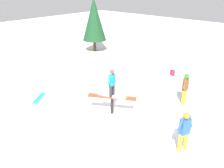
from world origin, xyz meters
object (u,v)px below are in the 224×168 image
Objects in this scene: pine_tree_far at (94,19)px; backpack_on_snow at (172,73)px; loose_snowboard_white at (118,89)px; loose_snowboard_cyan at (39,98)px; bystander_blue at (185,130)px; main_rider_on_rail at (112,83)px; bystander_brown at (185,87)px; rail_feature at (112,99)px.

backpack_on_snow is at bearing 174.48° from pine_tree_far.
loose_snowboard_cyan is (2.29, 3.71, 0.00)m from loose_snowboard_white.
bystander_blue is 6.04m from loose_snowboard_white.
backpack_on_snow is at bearing -102.55° from main_rider_on_rail.
bystander_brown is 1.05× the size of loose_snowboard_white.
pine_tree_far is (8.00, -0.77, 2.55)m from backpack_on_snow.
backpack_on_snow is (-3.50, -7.73, 0.16)m from loose_snowboard_cyan.
bystander_blue is at bearing 61.66° from loose_snowboard_cyan.
loose_snowboard_white is at bearing -71.42° from main_rider_on_rail.
loose_snowboard_white is at bearing -65.77° from backpack_on_snow.
bystander_brown reaches higher than backpack_on_snow.
bystander_brown is 3.85m from bystander_blue.
bystander_blue is at bearing 148.55° from pine_tree_far.
loose_snowboard_cyan is at bearing 132.04° from loose_snowboard_white.
bystander_blue is 0.35× the size of pine_tree_far.
rail_feature is at bearing 0.00° from main_rider_on_rail.
bystander_blue reaches higher than rail_feature.
bystander_brown is 1.20× the size of loose_snowboard_cyan.
loose_snowboard_cyan is (7.66, 1.07, -0.85)m from bystander_blue.
main_rider_on_rail is 3.20m from loose_snowboard_white.
bystander_brown reaches higher than rail_feature.
pine_tree_far reaches higher than backpack_on_snow.
loose_snowboard_cyan is 3.91× the size of backpack_on_snow.
bystander_blue is 7.78m from loose_snowboard_cyan.
bystander_brown is 0.36× the size of pine_tree_far.
main_rider_on_rail is at bearing 0.00° from rail_feature.
main_rider_on_rail is 0.87× the size of bystander_blue.
backpack_on_snow is (4.16, -6.66, -0.70)m from bystander_blue.
main_rider_on_rail is 4.41m from loose_snowboard_cyan.
backpack_on_snow reaches higher than loose_snowboard_white.
backpack_on_snow reaches higher than loose_snowboard_cyan.
rail_feature is 0.77m from main_rider_on_rail.
backpack_on_snow is at bearing 24.78° from bystander_brown.
rail_feature is at bearing -161.33° from loose_snowboard_white.
bystander_blue is 1.16× the size of loose_snowboard_cyan.
bystander_blue is at bearing -132.43° from loose_snowboard_white.
bystander_blue is at bearing -165.79° from bystander_brown.
bystander_brown is at bearing -133.28° from bystander_blue.
rail_feature is 1.36× the size of loose_snowboard_white.
main_rider_on_rail reaches higher than bystander_brown.
loose_snowboard_white is (1.62, -2.33, -1.49)m from main_rider_on_rail.
bystander_brown is 7.51m from loose_snowboard_cyan.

